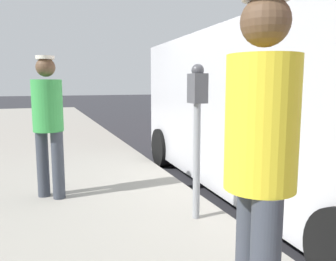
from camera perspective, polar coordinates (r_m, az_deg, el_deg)
name	(u,v)px	position (r m, az deg, el deg)	size (l,w,h in m)	color
ground_plane	(255,191)	(4.95, 14.52, -9.79)	(80.00, 80.00, 0.00)	#2D2D33
parking_meter_near	(197,116)	(3.26, 4.95, 2.54)	(0.14, 0.18, 1.52)	gray
pedestrian_in_yellow	(260,154)	(1.65, 15.35, -3.93)	(0.34, 0.35, 1.74)	#383D47
pedestrian_in_green	(48,118)	(4.12, -19.61, 1.94)	(0.34, 0.34, 1.64)	#383D47
parked_van	(280,109)	(4.62, 18.43, 3.42)	(2.27, 5.26, 2.15)	#BCBCC1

